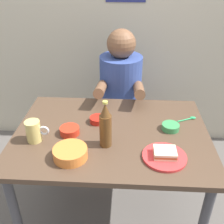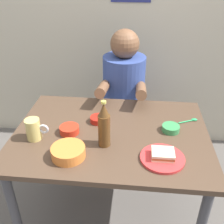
# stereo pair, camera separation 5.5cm
# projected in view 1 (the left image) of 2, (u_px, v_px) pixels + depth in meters

# --- Properties ---
(ground_plane) EXTENTS (6.00, 6.00, 0.00)m
(ground_plane) POSITION_uv_depth(u_px,v_px,m) (112.00, 217.00, 1.88)
(ground_plane) COLOR #59544F
(wall_back) EXTENTS (4.40, 0.09, 2.60)m
(wall_back) POSITION_uv_depth(u_px,v_px,m) (119.00, 0.00, 2.12)
(wall_back) COLOR #BCB299
(wall_back) RESTS_ON ground
(dining_table) EXTENTS (1.10, 0.80, 0.74)m
(dining_table) POSITION_uv_depth(u_px,v_px,m) (112.00, 145.00, 1.55)
(dining_table) COLOR #4C3828
(dining_table) RESTS_ON ground
(stool) EXTENTS (0.34, 0.34, 0.45)m
(stool) POSITION_uv_depth(u_px,v_px,m) (120.00, 127.00, 2.24)
(stool) COLOR #4C4C51
(stool) RESTS_ON ground
(person_seated) EXTENTS (0.33, 0.56, 0.72)m
(person_seated) POSITION_uv_depth(u_px,v_px,m) (121.00, 83.00, 2.02)
(person_seated) COLOR #33478C
(person_seated) RESTS_ON stool
(plate_orange) EXTENTS (0.22, 0.22, 0.01)m
(plate_orange) POSITION_uv_depth(u_px,v_px,m) (164.00, 157.00, 1.30)
(plate_orange) COLOR red
(plate_orange) RESTS_ON dining_table
(sandwich) EXTENTS (0.11, 0.09, 0.04)m
(sandwich) POSITION_uv_depth(u_px,v_px,m) (165.00, 153.00, 1.29)
(sandwich) COLOR beige
(sandwich) RESTS_ON plate_orange
(beer_mug) EXTENTS (0.13, 0.08, 0.12)m
(beer_mug) POSITION_uv_depth(u_px,v_px,m) (34.00, 131.00, 1.40)
(beer_mug) COLOR #D1BC66
(beer_mug) RESTS_ON dining_table
(beer_bottle) EXTENTS (0.06, 0.06, 0.26)m
(beer_bottle) POSITION_uv_depth(u_px,v_px,m) (105.00, 126.00, 1.34)
(beer_bottle) COLOR #593819
(beer_bottle) RESTS_ON dining_table
(sambal_bowl_red) EXTENTS (0.10, 0.10, 0.03)m
(sambal_bowl_red) POSITION_uv_depth(u_px,v_px,m) (98.00, 119.00, 1.58)
(sambal_bowl_red) COLOR #B21E14
(sambal_bowl_red) RESTS_ON dining_table
(dip_bowl_green) EXTENTS (0.10, 0.10, 0.03)m
(dip_bowl_green) POSITION_uv_depth(u_px,v_px,m) (171.00, 127.00, 1.51)
(dip_bowl_green) COLOR #388C4C
(dip_bowl_green) RESTS_ON dining_table
(sauce_bowl_chili) EXTENTS (0.11, 0.11, 0.04)m
(sauce_bowl_chili) POSITION_uv_depth(u_px,v_px,m) (70.00, 130.00, 1.48)
(sauce_bowl_chili) COLOR red
(sauce_bowl_chili) RESTS_ON dining_table
(soup_bowl_orange) EXTENTS (0.17, 0.17, 0.05)m
(soup_bowl_orange) POSITION_uv_depth(u_px,v_px,m) (70.00, 153.00, 1.30)
(soup_bowl_orange) COLOR orange
(soup_bowl_orange) RESTS_ON dining_table
(spoon) EXTENTS (0.12, 0.06, 0.01)m
(spoon) POSITION_uv_depth(u_px,v_px,m) (190.00, 119.00, 1.62)
(spoon) COLOR #26A559
(spoon) RESTS_ON dining_table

